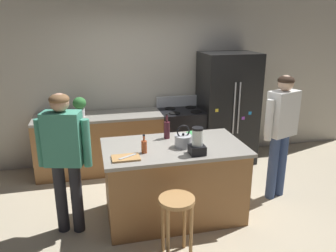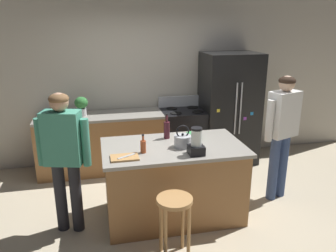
{
  "view_description": "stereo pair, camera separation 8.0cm",
  "coord_description": "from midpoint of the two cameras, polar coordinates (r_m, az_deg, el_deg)",
  "views": [
    {
      "loc": [
        -0.93,
        -3.58,
        2.35
      ],
      "look_at": [
        0.0,
        0.3,
        1.08
      ],
      "focal_mm": 35.83,
      "sensor_mm": 36.0,
      "label": 1
    },
    {
      "loc": [
        -0.85,
        -3.6,
        2.35
      ],
      "look_at": [
        0.0,
        0.3,
        1.08
      ],
      "focal_mm": 35.83,
      "sensor_mm": 36.0,
      "label": 2
    }
  ],
  "objects": [
    {
      "name": "blender_appliance",
      "position": [
        3.68,
        5.45,
        -2.94
      ],
      "size": [
        0.17,
        0.17,
        0.31
      ],
      "color": "black",
      "rests_on": "kitchen_island"
    },
    {
      "name": "person_by_sink_right",
      "position": [
        4.61,
        19.34,
        -0.07
      ],
      "size": [
        0.59,
        0.34,
        1.69
      ],
      "color": "#384C7A",
      "rests_on": "ground_plane"
    },
    {
      "name": "potted_plant",
      "position": [
        5.29,
        -14.11,
        3.49
      ],
      "size": [
        0.2,
        0.2,
        0.3
      ],
      "color": "silver",
      "rests_on": "back_counter_run"
    },
    {
      "name": "stove_range",
      "position": [
        5.63,
        3.15,
        -1.81
      ],
      "size": [
        0.76,
        0.65,
        1.11
      ],
      "color": "black",
      "rests_on": "ground_plane"
    },
    {
      "name": "bottle_cooking_sauce",
      "position": [
        3.73,
        -3.62,
        -3.43
      ],
      "size": [
        0.06,
        0.06,
        0.22
      ],
      "color": "#B24C26",
      "rests_on": "kitchen_island"
    },
    {
      "name": "kitchen_island",
      "position": [
        4.15,
        1.45,
        -9.34
      ],
      "size": [
        1.67,
        0.96,
        0.93
      ],
      "color": "#9E6B3D",
      "rests_on": "ground_plane"
    },
    {
      "name": "chef_knife",
      "position": [
        3.62,
        -6.45,
        -5.13
      ],
      "size": [
        0.21,
        0.13,
        0.01
      ],
      "primitive_type": "cube",
      "rotation": [
        0.0,
        0.0,
        0.51
      ],
      "color": "#B7BABF",
      "rests_on": "cutting_board"
    },
    {
      "name": "mixing_bowl",
      "position": [
        4.18,
        4.84,
        -1.58
      ],
      "size": [
        0.21,
        0.21,
        0.09
      ],
      "primitive_type": "ellipsoid",
      "color": "#3FB259",
      "rests_on": "kitchen_island"
    },
    {
      "name": "tea_kettle",
      "position": [
        3.9,
        3.11,
        -2.49
      ],
      "size": [
        0.28,
        0.2,
        0.27
      ],
      "color": "#B7BABF",
      "rests_on": "kitchen_island"
    },
    {
      "name": "back_counter_run",
      "position": [
        5.47,
        -10.62,
        -2.8
      ],
      "size": [
        2.0,
        0.64,
        0.93
      ],
      "color": "#9E6B3D",
      "rests_on": "ground_plane"
    },
    {
      "name": "bar_stool",
      "position": [
        3.44,
        1.8,
        -14.39
      ],
      "size": [
        0.36,
        0.36,
        0.68
      ],
      "color": "#B7844C",
      "rests_on": "ground_plane"
    },
    {
      "name": "person_by_island_left",
      "position": [
        3.82,
        -16.73,
        -4.05
      ],
      "size": [
        0.59,
        0.31,
        1.63
      ],
      "color": "#26262B",
      "rests_on": "ground_plane"
    },
    {
      "name": "ground_plane",
      "position": [
        4.38,
        1.4,
        -14.79
      ],
      "size": [
        14.0,
        14.0,
        0.0
      ],
      "primitive_type": "plane",
      "color": "beige"
    },
    {
      "name": "cutting_board",
      "position": [
        3.63,
        -6.76,
        -5.35
      ],
      "size": [
        0.3,
        0.2,
        0.02
      ],
      "primitive_type": "cube",
      "color": "#B7844C",
      "rests_on": "kitchen_island"
    },
    {
      "name": "back_wall",
      "position": [
        5.7,
        -3.16,
        7.53
      ],
      "size": [
        8.0,
        0.1,
        2.7
      ],
      "primitive_type": "cube",
      "color": "beige",
      "rests_on": "ground_plane"
    },
    {
      "name": "refrigerator",
      "position": [
        5.72,
        10.73,
        2.91
      ],
      "size": [
        0.9,
        0.73,
        1.85
      ],
      "color": "black",
      "rests_on": "ground_plane"
    },
    {
      "name": "bottle_wine",
      "position": [
        4.17,
        0.34,
        -0.56
      ],
      "size": [
        0.08,
        0.08,
        0.32
      ],
      "color": "#471923",
      "rests_on": "kitchen_island"
    }
  ]
}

